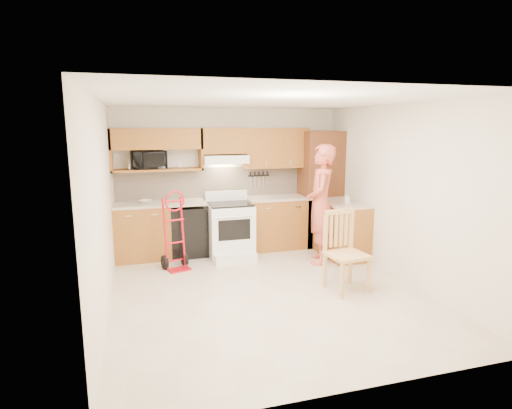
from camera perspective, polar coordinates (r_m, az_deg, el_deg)
name	(u,v)px	position (r m, az deg, el deg)	size (l,w,h in m)	color
floor	(266,292)	(5.74, 1.42, -11.87)	(4.00, 4.50, 0.02)	beige
ceiling	(267,99)	(5.31, 1.55, 14.14)	(4.00, 4.50, 0.02)	white
wall_back	(229,179)	(7.54, -3.73, 3.49)	(4.00, 0.02, 2.50)	white
wall_front	(355,248)	(3.35, 13.30, -5.83)	(4.00, 0.02, 2.50)	white
wall_left	(101,208)	(5.15, -20.35, -0.49)	(0.02, 4.50, 2.50)	white
wall_right	(402,193)	(6.28, 19.25, 1.48)	(0.02, 4.50, 2.50)	white
backsplash	(229,182)	(7.52, -3.68, 3.09)	(3.92, 0.03, 0.55)	#C8B299
lower_cab_left	(142,232)	(7.21, -15.24, -3.67)	(0.90, 0.60, 0.90)	#AC6D25
dishwasher	(188,231)	(7.26, -9.30, -3.54)	(0.60, 0.60, 0.85)	black
lower_cab_right	(278,223)	(7.61, 2.97, -2.56)	(1.14, 0.60, 0.90)	#AC6D25
countertop_left	(160,204)	(7.12, -13.01, 0.13)	(1.50, 0.63, 0.04)	beige
countertop_right	(278,198)	(7.52, 3.01, 0.93)	(1.14, 0.63, 0.04)	beige
cab_return_right	(342,230)	(7.24, 11.60, -3.46)	(0.60, 1.00, 0.90)	#AC6D25
countertop_return	(343,203)	(7.14, 11.74, 0.20)	(0.63, 1.00, 0.04)	beige
pantry_tall	(320,189)	(7.80, 8.72, 2.14)	(0.70, 0.60, 2.10)	#58321E
upper_cab_left	(156,139)	(7.15, -13.43, 8.70)	(1.50, 0.33, 0.34)	#AC6D25
upper_shelf_mw	(158,170)	(7.18, -13.26, 4.63)	(1.50, 0.33, 0.04)	#AC6D25
upper_cab_center	(224,141)	(7.29, -4.42, 8.67)	(0.76, 0.33, 0.44)	#AC6D25
upper_cab_right	(276,148)	(7.55, 2.73, 7.69)	(1.14, 0.33, 0.70)	#AC6D25
range_hood	(225,159)	(7.25, -4.28, 6.21)	(0.76, 0.46, 0.14)	white
knife_strip	(259,179)	(7.63, 0.41, 3.51)	(0.40, 0.05, 0.29)	black
microwave	(149,160)	(7.16, -14.44, 5.94)	(0.55, 0.37, 0.30)	black
range	(231,226)	(7.02, -3.44, -2.92)	(0.73, 0.97, 1.08)	white
person	(321,204)	(6.75, 8.82, 0.02)	(0.70, 0.46, 1.91)	#CB5641
hand_truck	(176,234)	(6.53, -10.88, -4.01)	(0.44, 0.40, 1.11)	red
dining_chair	(347,252)	(5.72, 12.35, -6.36)	(0.48, 0.53, 1.08)	tan
soap_bottle	(347,198)	(7.00, 12.29, 0.89)	(0.08, 0.08, 0.18)	white
bowl	(146,201)	(7.11, -14.76, 0.40)	(0.21, 0.21, 0.05)	white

